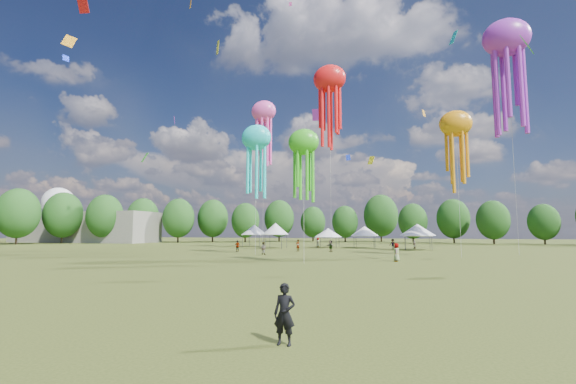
# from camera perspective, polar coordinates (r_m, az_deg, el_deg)

# --- Properties ---
(ground) EXTENTS (300.00, 300.00, 0.00)m
(ground) POSITION_cam_1_polar(r_m,az_deg,el_deg) (16.76, -21.35, -15.79)
(ground) COLOR #384416
(ground) RESTS_ON ground
(observer_main) EXTENTS (0.60, 0.40, 1.62)m
(observer_main) POSITION_cam_1_polar(r_m,az_deg,el_deg) (10.79, -0.51, -17.61)
(observer_main) COLOR black
(observer_main) RESTS_ON ground
(spectator_near) EXTENTS (0.91, 0.78, 1.62)m
(spectator_near) POSITION_cam_1_polar(r_m,az_deg,el_deg) (49.57, -3.67, -8.35)
(spectator_near) COLOR gray
(spectator_near) RESTS_ON ground
(spectators_far) EXTENTS (26.11, 33.14, 1.83)m
(spectators_far) POSITION_cam_1_polar(r_m,az_deg,el_deg) (60.34, 9.39, -7.76)
(spectators_far) COLOR gray
(spectators_far) RESTS_ON ground
(festival_tents) EXTENTS (35.42, 11.91, 4.45)m
(festival_tents) POSITION_cam_1_polar(r_m,az_deg,el_deg) (69.45, 6.22, -5.68)
(festival_tents) COLOR #47474C
(festival_tents) RESTS_ON ground
(show_kites) EXTENTS (41.78, 28.43, 31.31)m
(show_kites) POSITION_cam_1_polar(r_m,az_deg,el_deg) (57.81, 13.33, 13.22)
(show_kites) COLOR #1BE0E6
(show_kites) RESTS_ON ground
(small_kites) EXTENTS (81.84, 65.87, 46.15)m
(small_kites) POSITION_cam_1_polar(r_m,az_deg,el_deg) (63.56, 4.70, 18.21)
(small_kites) COLOR #1BE0E6
(small_kites) RESTS_ON ground
(treeline) EXTENTS (201.57, 95.24, 13.43)m
(treeline) POSITION_cam_1_polar(r_m,az_deg,el_deg) (77.01, 5.79, -3.15)
(treeline) COLOR #38281C
(treeline) RESTS_ON ground
(hangar) EXTENTS (40.00, 12.00, 8.00)m
(hangar) POSITION_cam_1_polar(r_m,az_deg,el_deg) (118.17, -27.87, -4.66)
(hangar) COLOR gray
(hangar) RESTS_ON ground
(radome) EXTENTS (9.00, 9.00, 16.00)m
(radome) POSITION_cam_1_polar(r_m,az_deg,el_deg) (133.97, -30.91, -2.00)
(radome) COLOR white
(radome) RESTS_ON ground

